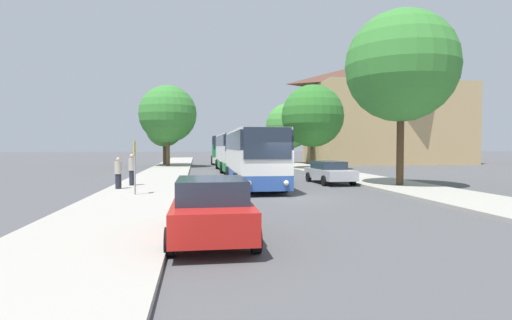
# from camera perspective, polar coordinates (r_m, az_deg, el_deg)

# --- Properties ---
(ground_plane) EXTENTS (300.00, 300.00, 0.00)m
(ground_plane) POSITION_cam_1_polar(r_m,az_deg,el_deg) (18.44, 5.26, -5.28)
(ground_plane) COLOR #4C4C4F
(ground_plane) RESTS_ON ground
(sidewalk_left) EXTENTS (4.00, 120.00, 0.15)m
(sidewalk_left) POSITION_cam_1_polar(r_m,az_deg,el_deg) (18.10, -16.90, -5.26)
(sidewalk_left) COLOR #A39E93
(sidewalk_left) RESTS_ON ground_plane
(sidewalk_right) EXTENTS (4.00, 120.00, 0.15)m
(sidewalk_right) POSITION_cam_1_polar(r_m,az_deg,el_deg) (21.21, 24.01, -4.29)
(sidewalk_right) COLOR #A39E93
(sidewalk_right) RESTS_ON ground_plane
(building_right_background) EXTENTS (19.64, 12.51, 14.20)m
(building_right_background) POSITION_cam_1_polar(r_m,az_deg,el_deg) (57.52, 17.89, 6.66)
(building_right_background) COLOR tan
(building_right_background) RESTS_ON ground_plane
(bus_front) EXTENTS (2.82, 10.53, 3.21)m
(bus_front) POSITION_cam_1_polar(r_m,az_deg,el_deg) (23.10, -0.46, 0.48)
(bus_front) COLOR #2D519E
(bus_front) RESTS_ON ground_plane
(bus_middle) EXTENTS (2.78, 11.50, 3.41)m
(bus_middle) POSITION_cam_1_polar(r_m,az_deg,el_deg) (37.54, -3.43, 1.21)
(bus_middle) COLOR #238942
(bus_middle) RESTS_ON ground_plane
(bus_rear) EXTENTS (3.02, 10.75, 3.57)m
(bus_rear) POSITION_cam_1_polar(r_m,az_deg,el_deg) (53.12, -4.94, 1.53)
(bus_rear) COLOR silver
(bus_rear) RESTS_ON ground_plane
(parked_car_left_curb) EXTENTS (2.06, 4.20, 1.55)m
(parked_car_left_curb) POSITION_cam_1_polar(r_m,az_deg,el_deg) (9.92, -6.40, -6.90)
(parked_car_left_curb) COLOR red
(parked_car_left_curb) RESTS_ON ground_plane
(parked_car_right_near) EXTENTS (2.13, 4.66, 1.39)m
(parked_car_right_near) POSITION_cam_1_polar(r_m,az_deg,el_deg) (25.30, 10.42, -1.66)
(parked_car_right_near) COLOR #B7B7BC
(parked_car_right_near) RESTS_ON ground_plane
(bus_stop_sign) EXTENTS (0.08, 0.45, 2.44)m
(bus_stop_sign) POSITION_cam_1_polar(r_m,az_deg,el_deg) (18.74, -16.94, -0.12)
(bus_stop_sign) COLOR gray
(bus_stop_sign) RESTS_ON sidewalk_left
(pedestrian_waiting_near) EXTENTS (0.36, 0.36, 1.74)m
(pedestrian_waiting_near) POSITION_cam_1_polar(r_m,az_deg,el_deg) (23.21, -17.30, -1.31)
(pedestrian_waiting_near) COLOR #23232D
(pedestrian_waiting_near) RESTS_ON sidewalk_left
(pedestrian_waiting_far) EXTENTS (0.36, 0.36, 1.61)m
(pedestrian_waiting_far) POSITION_cam_1_polar(r_m,az_deg,el_deg) (21.56, -19.08, -1.78)
(pedestrian_waiting_far) COLOR #23232D
(pedestrian_waiting_far) RESTS_ON sidewalk_left
(tree_left_near) EXTENTS (6.30, 6.30, 8.86)m
(tree_left_near) POSITION_cam_1_polar(r_m,az_deg,el_deg) (45.14, -12.50, 6.42)
(tree_left_near) COLOR brown
(tree_left_near) RESTS_ON sidewalk_left
(tree_left_far) EXTENTS (4.33, 4.33, 6.45)m
(tree_left_far) POSITION_cam_1_polar(r_m,az_deg,el_deg) (48.41, -12.95, 4.41)
(tree_left_far) COLOR #513D23
(tree_left_far) RESTS_ON sidewalk_left
(tree_right_near) EXTENTS (6.06, 6.06, 7.88)m
(tree_right_near) POSITION_cam_1_polar(r_m,az_deg,el_deg) (53.15, 4.69, 4.86)
(tree_right_near) COLOR #513D23
(tree_right_near) RESTS_ON sidewalk_right
(tree_right_mid) EXTENTS (6.14, 6.14, 8.23)m
(tree_right_mid) POSITION_cam_1_polar(r_m,az_deg,el_deg) (39.92, 8.09, 6.25)
(tree_right_mid) COLOR #513D23
(tree_right_mid) RESTS_ON sidewalk_right
(tree_right_far) EXTENTS (6.18, 6.18, 9.72)m
(tree_right_far) POSITION_cam_1_polar(r_m,az_deg,el_deg) (24.15, 20.03, 12.45)
(tree_right_far) COLOR #47331E
(tree_right_far) RESTS_ON sidewalk_right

